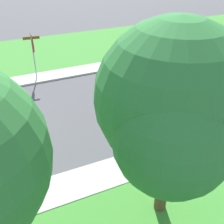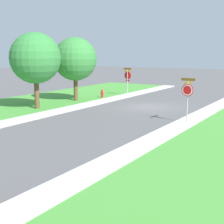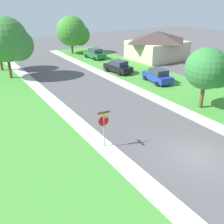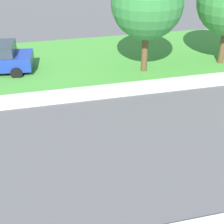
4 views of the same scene
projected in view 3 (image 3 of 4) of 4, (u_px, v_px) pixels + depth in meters
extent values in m
plane|color=#565456|center=(196.00, 156.00, 17.39)|extent=(120.00, 120.00, 0.00)
cube|color=beige|center=(142.00, 92.00, 28.93)|extent=(1.40, 56.00, 0.10)
cube|color=#479338|center=(173.00, 85.00, 31.20)|extent=(8.00, 56.00, 0.08)
cube|color=beige|center=(62.00, 110.00, 24.39)|extent=(1.40, 56.00, 0.10)
cube|color=#479338|center=(11.00, 122.00, 22.12)|extent=(8.00, 56.00, 0.08)
cylinder|color=#9E9EA3|center=(104.00, 131.00, 17.95)|extent=(0.07, 0.07, 2.60)
cylinder|color=red|center=(103.00, 121.00, 17.68)|extent=(0.76, 0.11, 0.76)
cylinder|color=white|center=(103.00, 121.00, 17.70)|extent=(0.67, 0.07, 0.67)
cylinder|color=red|center=(103.00, 121.00, 17.70)|extent=(0.54, 0.06, 0.55)
cube|color=brown|center=(104.00, 113.00, 17.38)|extent=(0.92, 0.11, 0.16)
cube|color=brown|center=(104.00, 115.00, 17.46)|extent=(0.11, 0.92, 0.16)
cube|color=black|center=(118.00, 68.00, 35.98)|extent=(2.37, 4.51, 0.76)
cube|color=#2D3842|center=(119.00, 63.00, 35.54)|extent=(1.87, 2.30, 0.68)
cylinder|color=black|center=(107.00, 70.00, 36.54)|extent=(0.33, 0.67, 0.64)
cylinder|color=black|center=(117.00, 68.00, 37.59)|extent=(0.33, 0.67, 0.64)
cylinder|color=black|center=(119.00, 74.00, 34.67)|extent=(0.33, 0.67, 0.64)
cylinder|color=black|center=(129.00, 71.00, 35.72)|extent=(0.33, 0.67, 0.64)
cube|color=#1E389E|center=(157.00, 77.00, 31.93)|extent=(2.31, 4.49, 0.76)
cube|color=#2D3842|center=(159.00, 72.00, 31.47)|extent=(1.84, 2.28, 0.68)
cylinder|color=black|center=(145.00, 78.00, 32.84)|extent=(0.32, 0.66, 0.64)
cylinder|color=black|center=(157.00, 76.00, 33.53)|extent=(0.32, 0.66, 0.64)
cylinder|color=black|center=(157.00, 84.00, 30.63)|extent=(0.32, 0.66, 0.64)
cylinder|color=black|center=(170.00, 82.00, 31.33)|extent=(0.32, 0.66, 0.64)
cube|color=#1E6033|center=(95.00, 55.00, 44.14)|extent=(2.15, 4.44, 0.76)
cube|color=#2D3842|center=(95.00, 51.00, 43.70)|extent=(1.77, 2.23, 0.68)
cylinder|color=black|center=(86.00, 56.00, 44.78)|extent=(0.29, 0.66, 0.64)
cylinder|color=black|center=(95.00, 55.00, 45.76)|extent=(0.29, 0.66, 0.64)
cylinder|color=black|center=(95.00, 59.00, 42.83)|extent=(0.29, 0.66, 0.64)
cylinder|color=black|center=(104.00, 58.00, 43.81)|extent=(0.29, 0.66, 0.64)
cylinder|color=brown|center=(202.00, 96.00, 24.37)|extent=(0.36, 0.36, 2.54)
sphere|color=#327D38|center=(206.00, 68.00, 23.31)|extent=(3.82, 3.82, 3.82)
sphere|color=#327D38|center=(217.00, 74.00, 23.47)|extent=(2.67, 2.67, 2.67)
cylinder|color=brown|center=(72.00, 48.00, 47.69)|extent=(0.36, 0.36, 2.21)
sphere|color=#39822B|center=(71.00, 31.00, 46.47)|extent=(5.34, 5.34, 5.34)
sphere|color=#39822B|center=(79.00, 35.00, 46.70)|extent=(3.74, 3.74, 3.74)
cylinder|color=brown|center=(10.00, 67.00, 33.18)|extent=(0.36, 0.36, 3.03)
sphere|color=#3B7B37|center=(5.00, 39.00, 31.77)|extent=(5.52, 5.52, 5.52)
sphere|color=#3B7B37|center=(18.00, 45.00, 32.01)|extent=(3.87, 3.87, 3.87)
cylinder|color=brown|center=(0.00, 59.00, 36.63)|extent=(0.36, 0.36, 3.33)
sphere|color=#44772D|center=(5.00, 41.00, 35.56)|extent=(2.70, 2.70, 2.70)
cube|color=beige|center=(157.00, 50.00, 43.60)|extent=(8.67, 7.51, 3.00)
pyramid|color=#473833|center=(158.00, 36.00, 42.66)|extent=(9.29, 8.14, 1.60)
cube|color=#51331E|center=(143.00, 49.00, 46.52)|extent=(1.00, 0.10, 2.10)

